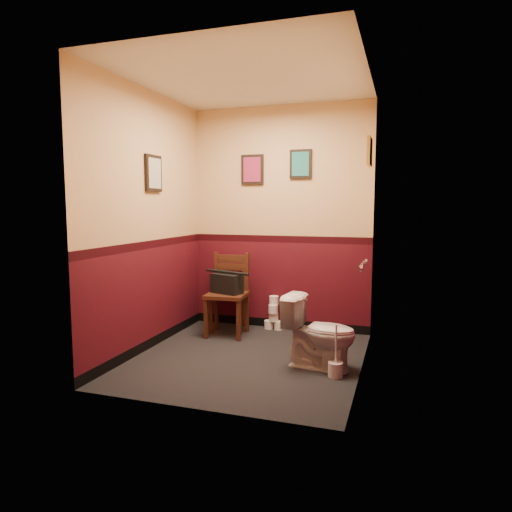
% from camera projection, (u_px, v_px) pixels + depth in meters
% --- Properties ---
extents(floor, '(2.20, 2.40, 0.00)m').
position_uv_depth(floor, '(248.00, 358.00, 4.55)').
color(floor, black).
rests_on(floor, ground).
extents(ceiling, '(2.20, 2.40, 0.00)m').
position_uv_depth(ceiling, '(248.00, 78.00, 4.25)').
color(ceiling, silver).
rests_on(ceiling, ground).
extents(wall_back, '(2.20, 0.00, 2.70)m').
position_uv_depth(wall_back, '(280.00, 219.00, 5.53)').
color(wall_back, '#450C16').
rests_on(wall_back, ground).
extents(wall_front, '(2.20, 0.00, 2.70)m').
position_uv_depth(wall_front, '(193.00, 229.00, 3.26)').
color(wall_front, '#450C16').
rests_on(wall_front, ground).
extents(wall_left, '(0.00, 2.40, 2.70)m').
position_uv_depth(wall_left, '(148.00, 221.00, 4.74)').
color(wall_left, '#450C16').
rests_on(wall_left, ground).
extents(wall_right, '(0.00, 2.40, 2.70)m').
position_uv_depth(wall_right, '(365.00, 224.00, 4.06)').
color(wall_right, '#450C16').
rests_on(wall_right, ground).
extents(grab_bar, '(0.05, 0.56, 0.06)m').
position_uv_depth(grab_bar, '(362.00, 265.00, 4.35)').
color(grab_bar, silver).
rests_on(grab_bar, wall_right).
extents(framed_print_back_a, '(0.28, 0.04, 0.36)m').
position_uv_depth(framed_print_back_a, '(252.00, 170.00, 5.55)').
color(framed_print_back_a, black).
rests_on(framed_print_back_a, wall_back).
extents(framed_print_back_b, '(0.26, 0.04, 0.34)m').
position_uv_depth(framed_print_back_b, '(301.00, 164.00, 5.36)').
color(framed_print_back_b, black).
rests_on(framed_print_back_b, wall_back).
extents(framed_print_left, '(0.04, 0.30, 0.38)m').
position_uv_depth(framed_print_left, '(154.00, 173.00, 4.77)').
color(framed_print_left, black).
rests_on(framed_print_left, wall_left).
extents(framed_print_right, '(0.04, 0.34, 0.28)m').
position_uv_depth(framed_print_right, '(369.00, 152.00, 4.55)').
color(framed_print_right, olive).
rests_on(framed_print_right, wall_right).
extents(toilet, '(0.72, 0.46, 0.67)m').
position_uv_depth(toilet, '(320.00, 333.00, 4.25)').
color(toilet, white).
rests_on(toilet, floor).
extents(toilet_brush, '(0.13, 0.13, 0.48)m').
position_uv_depth(toilet_brush, '(335.00, 368.00, 4.05)').
color(toilet_brush, silver).
rests_on(toilet_brush, floor).
extents(chair_left, '(0.49, 0.49, 0.87)m').
position_uv_depth(chair_left, '(228.00, 294.00, 5.59)').
color(chair_left, '#3F1F12').
rests_on(chair_left, floor).
extents(chair_right, '(0.48, 0.48, 0.96)m').
position_uv_depth(chair_right, '(228.00, 294.00, 5.34)').
color(chair_right, '#3F1F12').
rests_on(chair_right, floor).
extents(handbag, '(0.40, 0.29, 0.26)m').
position_uv_depth(handbag, '(227.00, 283.00, 5.28)').
color(handbag, black).
rests_on(handbag, chair_right).
extents(tp_stack, '(0.24, 0.15, 0.41)m').
position_uv_depth(tp_stack, '(274.00, 315.00, 5.58)').
color(tp_stack, silver).
rests_on(tp_stack, floor).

